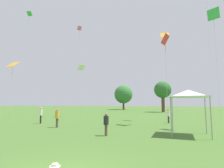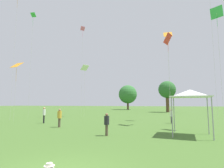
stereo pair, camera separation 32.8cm
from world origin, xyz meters
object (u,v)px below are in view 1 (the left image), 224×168
canopy_tent (188,94)px  kite_2 (13,65)px  person_standing_1 (106,122)px  kite_8 (81,68)px  distant_tree_1 (163,90)px  distant_tree_0 (123,94)px  kite_0 (165,37)px  person_standing_2 (57,116)px  kite_6 (29,21)px  kite_4 (165,41)px  kite_7 (79,34)px  person_standing_5 (168,115)px  person_standing_0 (41,113)px  kite_9 (214,17)px

canopy_tent → kite_2: kite_2 is taller
person_standing_1 → kite_8: 19.65m
distant_tree_1 → canopy_tent: bearing=-87.9°
kite_8 → distant_tree_0: distant_tree_0 is taller
person_standing_1 → kite_0: kite_0 is taller
person_standing_2 → kite_6: bearing=80.1°
kite_0 → kite_8: bearing=-151.5°
kite_2 → distant_tree_0: (3.57, 47.55, -1.07)m
person_standing_2 → kite_4: kite_4 is taller
kite_0 → person_standing_1: bearing=-68.9°
kite_6 → kite_7: size_ratio=1.02×
person_standing_5 → kite_8: (-13.90, 6.22, 7.37)m
kite_4 → distant_tree_0: bearing=-95.3°
person_standing_1 → kite_7: 21.70m
kite_0 → distant_tree_0: size_ratio=1.33×
person_standing_1 → canopy_tent: size_ratio=0.48×
kite_0 → person_standing_5: bearing=-49.5°
kite_8 → person_standing_5: bearing=140.5°
person_standing_2 → kite_4: size_ratio=0.18×
person_standing_0 → distant_tree_1: size_ratio=0.22×
kite_9 → person_standing_0: bearing=79.8°
canopy_tent → kite_7: bearing=139.5°
kite_7 → distant_tree_1: (13.75, 21.41, -8.31)m
kite_2 → person_standing_1: bearing=31.8°
person_standing_0 → kite_4: 16.01m
canopy_tent → kite_4: size_ratio=0.33×
kite_4 → kite_6: (-19.06, 0.95, 5.25)m
canopy_tent → distant_tree_0: (-15.17, 50.58, 2.76)m
person_standing_0 → person_standing_1: bearing=40.0°
canopy_tent → person_standing_0: bearing=166.7°
kite_9 → kite_8: bearing=49.6°
person_standing_0 → kite_4: (13.68, 2.47, 7.93)m
kite_2 → kite_4: 17.91m
canopy_tent → kite_0: (-1.08, 10.83, 8.43)m
kite_7 → kite_9: kite_7 is taller
canopy_tent → kite_4: (-1.22, 5.99, 6.15)m
person_standing_2 → canopy_tent: (11.26, -1.10, 1.88)m
person_standing_1 → kite_6: 21.66m
person_standing_2 → kite_0: size_ratio=0.14×
person_standing_0 → canopy_tent: bearing=56.1°
kite_2 → kite_6: kite_6 is taller
person_standing_0 → kite_0: 18.68m
canopy_tent → kite_6: size_ratio=0.20×
kite_0 → distant_tree_1: kite_0 is taller
kite_7 → person_standing_5: bearing=155.4°
kite_6 → distant_tree_1: size_ratio=1.95×
kite_2 → kite_9: (21.77, 0.79, 3.44)m
person_standing_1 → person_standing_2: person_standing_2 is taller
person_standing_5 → kite_9: bearing=78.5°
kite_0 → kite_4: 5.36m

